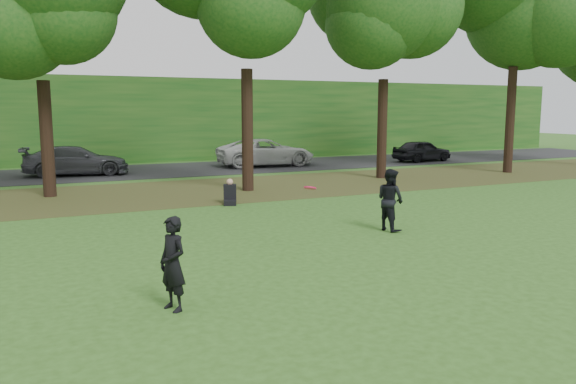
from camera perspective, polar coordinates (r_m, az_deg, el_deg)
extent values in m
plane|color=#2C4F18|center=(9.19, 0.46, -11.34)|extent=(120.00, 120.00, 0.00)
cube|color=#4B341A|center=(21.35, -14.83, -0.25)|extent=(60.00, 7.00, 0.01)
cube|color=black|center=(29.20, -17.71, 1.89)|extent=(70.00, 7.00, 0.02)
cube|color=#144816|center=(35.00, -19.21, 6.92)|extent=(70.00, 3.00, 5.00)
imported|color=black|center=(8.90, -11.63, -7.16)|extent=(0.53, 0.63, 1.48)
imported|color=black|center=(14.68, 10.34, -0.78)|extent=(0.72, 0.86, 1.60)
imported|color=#45464E|center=(28.46, -20.74, 3.01)|extent=(4.96, 2.46, 1.39)
imported|color=silver|center=(31.10, -2.26, 4.05)|extent=(5.48, 2.73, 1.49)
imported|color=black|center=(34.84, 13.44, 4.12)|extent=(3.90, 1.88, 1.28)
cylinder|color=#EF1452|center=(11.94, 2.25, 0.42)|extent=(0.32, 0.31, 0.14)
cube|color=black|center=(18.55, -5.91, -1.05)|extent=(0.56, 0.66, 0.16)
cube|color=black|center=(18.78, -5.92, -0.07)|extent=(0.51, 0.46, 0.56)
sphere|color=tan|center=(18.73, -5.93, 1.02)|extent=(0.22, 0.22, 0.22)
cylinder|color=black|center=(21.73, -23.30, 4.94)|extent=(0.44, 0.44, 4.12)
cylinder|color=black|center=(21.55, -4.15, 6.24)|extent=(0.44, 0.44, 4.62)
cylinder|color=black|center=(25.92, 9.54, 6.31)|extent=(0.44, 0.44, 4.45)
sphere|color=#144816|center=(26.26, 9.83, 17.71)|extent=(6.20, 6.20, 6.20)
cylinder|color=black|center=(29.89, 21.64, 6.79)|extent=(0.44, 0.44, 5.17)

